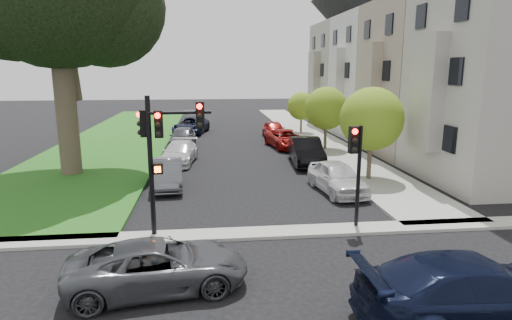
{
  "coord_description": "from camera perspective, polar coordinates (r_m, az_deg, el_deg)",
  "views": [
    {
      "loc": [
        -1.88,
        -11.79,
        5.61
      ],
      "look_at": [
        0.0,
        5.0,
        2.0
      ],
      "focal_mm": 30.0,
      "sensor_mm": 36.0,
      "label": 1
    }
  ],
  "objects": [
    {
      "name": "grass_strip",
      "position": [
        36.92,
        -17.45,
        2.86
      ],
      "size": [
        8.0,
        44.0,
        0.12
      ],
      "primitive_type": "cube",
      "color": "#255D18",
      "rests_on": "ground"
    },
    {
      "name": "car_parked_7",
      "position": [
        31.8,
        -9.78,
        3.05
      ],
      "size": [
        2.01,
        4.37,
        1.45
      ],
      "primitive_type": "imported",
      "rotation": [
        0.0,
        0.0,
        -0.07
      ],
      "color": "#3F4247",
      "rests_on": "ground"
    },
    {
      "name": "sidewalk_cross",
      "position": [
        14.99,
        1.29,
        -9.68
      ],
      "size": [
        60.0,
        1.0,
        0.12
      ],
      "primitive_type": "cube",
      "color": "gray",
      "rests_on": "ground"
    },
    {
      "name": "small_tree_b",
      "position": [
        29.98,
        9.34,
        6.81
      ],
      "size": [
        2.96,
        2.96,
        4.43
      ],
      "color": "#423226",
      "rests_on": "ground"
    },
    {
      "name": "traffic_signal_secondary",
      "position": [
        15.17,
        13.18,
        0.26
      ],
      "size": [
        0.47,
        0.38,
        3.72
      ],
      "color": "black",
      "rests_on": "ground"
    },
    {
      "name": "car_parked_1",
      "position": [
        25.64,
        6.69,
        1.15
      ],
      "size": [
        2.02,
        4.93,
        1.59
      ],
      "primitive_type": "imported",
      "rotation": [
        0.0,
        0.0,
        -0.07
      ],
      "color": "black",
      "rests_on": "ground"
    },
    {
      "name": "ground",
      "position": [
        13.2,
        2.48,
        -13.12
      ],
      "size": [
        140.0,
        140.0,
        0.0
      ],
      "primitive_type": "plane",
      "color": "black",
      "rests_on": "ground"
    },
    {
      "name": "house_d",
      "position": [
        44.67,
        12.67,
        13.48
      ],
      "size": [
        7.7,
        7.55,
        15.97
      ],
      "color": "gray",
      "rests_on": "ground"
    },
    {
      "name": "car_parked_8",
      "position": [
        38.17,
        -8.65,
        4.57
      ],
      "size": [
        3.43,
        5.6,
        1.45
      ],
      "primitive_type": "imported",
      "rotation": [
        0.0,
        0.0,
        -0.21
      ],
      "color": "black",
      "rests_on": "ground"
    },
    {
      "name": "car_parked_5",
      "position": [
        20.98,
        -11.75,
        -1.8
      ],
      "size": [
        1.7,
        4.19,
        1.35
      ],
      "primitive_type": "imported",
      "rotation": [
        0.0,
        0.0,
        0.07
      ],
      "color": "#3F4247",
      "rests_on": "ground"
    },
    {
      "name": "small_tree_a",
      "position": [
        22.1,
        15.17,
        5.29
      ],
      "size": [
        3.17,
        3.17,
        4.76
      ],
      "color": "#423226",
      "rests_on": "ground"
    },
    {
      "name": "house_a",
      "position": [
        24.47,
        30.39,
        13.56
      ],
      "size": [
        7.7,
        7.55,
        15.97
      ],
      "color": "#9A958C",
      "rests_on": "ground"
    },
    {
      "name": "small_tree_c",
      "position": [
        37.66,
        6.07,
        7.16
      ],
      "size": [
        2.44,
        2.44,
        3.66
      ],
      "color": "#423226",
      "rests_on": "ground"
    },
    {
      "name": "traffic_signal_main",
      "position": [
        14.3,
        -12.51,
        2.45
      ],
      "size": [
        2.34,
        0.61,
        4.78
      ],
      "color": "black",
      "rests_on": "ground"
    },
    {
      "name": "car_parked_2",
      "position": [
        30.92,
        4.08,
        2.81
      ],
      "size": [
        2.85,
        4.98,
        1.31
      ],
      "primitive_type": "imported",
      "rotation": [
        0.0,
        0.0,
        0.15
      ],
      "color": "maroon",
      "rests_on": "ground"
    },
    {
      "name": "car_cross_far",
      "position": [
        11.03,
        27.22,
        -15.31
      ],
      "size": [
        5.44,
        2.26,
        1.57
      ],
      "primitive_type": "imported",
      "rotation": [
        0.0,
        0.0,
        1.58
      ],
      "color": "black",
      "rests_on": "ground"
    },
    {
      "name": "car_cross_near",
      "position": [
        11.64,
        -12.92,
        -13.55
      ],
      "size": [
        4.88,
        2.77,
        1.28
      ],
      "primitive_type": "imported",
      "rotation": [
        0.0,
        0.0,
        1.72
      ],
      "color": "#3F4247",
      "rests_on": "ground"
    },
    {
      "name": "house_b",
      "position": [
        30.85,
        21.94,
        13.68
      ],
      "size": [
        7.7,
        7.55,
        15.97
      ],
      "color": "tan",
      "rests_on": "ground"
    },
    {
      "name": "sidewalk_right",
      "position": [
        37.24,
        7.1,
        3.4
      ],
      "size": [
        3.5,
        44.0,
        0.12
      ],
      "primitive_type": "cube",
      "color": "gray",
      "rests_on": "ground"
    },
    {
      "name": "house_c",
      "position": [
        37.65,
        16.46,
        13.6
      ],
      "size": [
        7.7,
        7.55,
        15.97
      ],
      "color": "#9B968D",
      "rests_on": "ground"
    },
    {
      "name": "car_parked_3",
      "position": [
        35.38,
        2.41,
        4.07
      ],
      "size": [
        1.65,
        4.08,
        1.39
      ],
      "primitive_type": "imported",
      "rotation": [
        0.0,
        0.0,
        0.0
      ],
      "color": "maroon",
      "rests_on": "ground"
    },
    {
      "name": "car_parked_9",
      "position": [
        43.3,
        -8.56,
        5.52
      ],
      "size": [
        1.89,
        4.79,
        1.55
      ],
      "primitive_type": "imported",
      "rotation": [
        0.0,
        0.0,
        0.05
      ],
      "color": "#3F4247",
      "rests_on": "ground"
    },
    {
      "name": "car_parked_6",
      "position": [
        26.17,
        -10.19,
        0.95
      ],
      "size": [
        2.38,
        4.7,
        1.31
      ],
      "primitive_type": "imported",
      "rotation": [
        0.0,
        0.0,
        -0.13
      ],
      "color": "silver",
      "rests_on": "ground"
    },
    {
      "name": "car_parked_0",
      "position": [
        20.04,
        10.78,
        -2.28
      ],
      "size": [
        2.15,
        4.39,
        1.44
      ],
      "primitive_type": "imported",
      "rotation": [
        0.0,
        0.0,
        0.11
      ],
      "color": "silver",
      "rests_on": "ground"
    }
  ]
}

